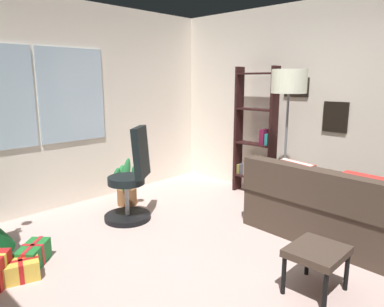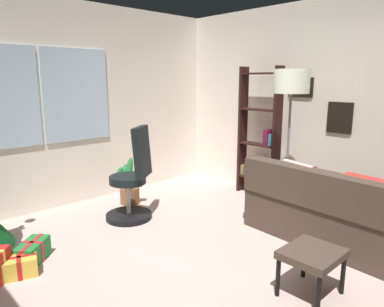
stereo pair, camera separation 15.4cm
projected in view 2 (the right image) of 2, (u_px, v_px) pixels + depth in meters
name	position (u px, v px, depth m)	size (l,w,h in m)	color
ground_plane	(216.00, 284.00, 3.06)	(4.72, 5.32, 0.10)	#BEA199
wall_back_with_windows	(65.00, 105.00, 4.69)	(4.72, 0.12, 2.68)	white
wall_right_with_frames	(350.00, 107.00, 4.40)	(0.12, 5.32, 2.68)	white
couch	(366.00, 218.00, 3.64)	(1.67, 2.17, 0.82)	#42342A
footstool	(312.00, 257.00, 2.77)	(0.46, 0.40, 0.38)	#42342A
gift_box_green	(33.00, 252.00, 3.33)	(0.39, 0.38, 0.20)	#1E722D
gift_box_gold	(19.00, 266.00, 3.11)	(0.34, 0.30, 0.17)	gold
office_chair	(133.00, 183.00, 4.29)	(0.59, 0.60, 1.14)	black
bookshelf	(259.00, 141.00, 5.15)	(0.18, 0.64, 1.86)	black
floor_lamp	(291.00, 90.00, 4.17)	(0.42, 0.42, 1.80)	slate
potted_plant	(129.00, 186.00, 4.85)	(0.37, 0.40, 0.68)	brown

